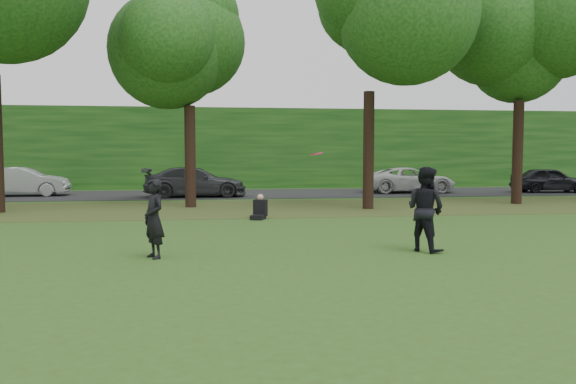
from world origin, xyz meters
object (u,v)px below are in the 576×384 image
Objects in this scene: frisbee at (317,154)px; seated_person at (260,210)px; player_left at (154,219)px; player_right at (425,209)px.

frisbee reaches higher than seated_person.
seated_person is at bearing 125.73° from player_left.
seated_person is at bearing 95.98° from frisbee.
frisbee is at bearing 61.25° from player_left.
player_right is 2.76m from frisbee.
player_left is 3.77m from frisbee.
seated_person is (2.82, 6.74, -0.52)m from player_left.
player_right reaches higher than seated_person.
player_left is 4.43× the size of frisbee.
frisbee is 6.87m from seated_person.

